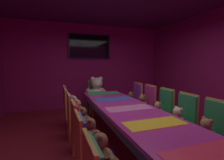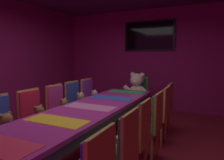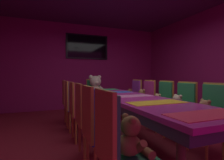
{
  "view_description": "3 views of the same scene",
  "coord_description": "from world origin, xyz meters",
  "views": [
    {
      "loc": [
        -1.15,
        -2.41,
        1.47
      ],
      "look_at": [
        0.07,
        1.03,
        1.11
      ],
      "focal_mm": 26.39,
      "sensor_mm": 36.0,
      "label": 1
    },
    {
      "loc": [
        1.62,
        -2.61,
        1.5
      ],
      "look_at": [
        -0.05,
        0.87,
        1.05
      ],
      "focal_mm": 33.53,
      "sensor_mm": 36.0,
      "label": 2
    },
    {
      "loc": [
        -1.36,
        -2.61,
        1.09
      ],
      "look_at": [
        0.04,
        0.96,
        0.99
      ],
      "focal_mm": 27.78,
      "sensor_mm": 36.0,
      "label": 3
    }
  ],
  "objects": [
    {
      "name": "wall_tv",
      "position": [
        0.0,
        3.11,
        2.05
      ],
      "size": [
        1.41,
        0.06,
        0.82
      ],
      "color": "black"
    },
    {
      "name": "chair_right_1",
      "position": [
        0.88,
        -0.83,
        0.6
      ],
      "size": [
        0.42,
        0.41,
        0.98
      ],
      "rotation": [
        0.0,
        0.0,
        3.14
      ],
      "color": "#268C4C",
      "rests_on": "ground_plane"
    },
    {
      "name": "chair_right_2",
      "position": [
        0.87,
        -0.31,
        0.6
      ],
      "size": [
        0.42,
        0.41,
        0.98
      ],
      "rotation": [
        0.0,
        0.0,
        3.14
      ],
      "color": "#268C4C",
      "rests_on": "ground_plane"
    },
    {
      "name": "banquet_table",
      "position": [
        0.0,
        0.0,
        0.66
      ],
      "size": [
        0.9,
        3.51,
        0.75
      ],
      "color": "#B22D8C",
      "rests_on": "ground_plane"
    },
    {
      "name": "chair_left_2",
      "position": [
        -0.85,
        -0.3,
        0.6
      ],
      "size": [
        0.42,
        0.41,
        0.98
      ],
      "color": "red",
      "rests_on": "ground_plane"
    },
    {
      "name": "teddy_left_5",
      "position": [
        -0.73,
        1.38,
        0.58
      ],
      "size": [
        0.23,
        0.3,
        0.28
      ],
      "color": "beige",
      "rests_on": "chair_left_5"
    },
    {
      "name": "chair_right_5",
      "position": [
        0.85,
        1.4,
        0.6
      ],
      "size": [
        0.42,
        0.41,
        0.98
      ],
      "rotation": [
        0.0,
        0.0,
        3.14
      ],
      "color": "purple",
      "rests_on": "ground_plane"
    },
    {
      "name": "teddy_left_3",
      "position": [
        -0.72,
        0.29,
        0.58
      ],
      "size": [
        0.24,
        0.31,
        0.29
      ],
      "color": "brown",
      "rests_on": "chair_left_3"
    },
    {
      "name": "teddy_left_4",
      "position": [
        -0.73,
        0.84,
        0.59
      ],
      "size": [
        0.26,
        0.33,
        0.32
      ],
      "color": "tan",
      "rests_on": "chair_left_4"
    },
    {
      "name": "teddy_right_3",
      "position": [
        0.75,
        0.26,
        0.58
      ],
      "size": [
        0.22,
        0.29,
        0.27
      ],
      "rotation": [
        0.0,
        0.0,
        3.14
      ],
      "color": "tan",
      "rests_on": "chair_right_3"
    },
    {
      "name": "ground_plane",
      "position": [
        0.0,
        0.0,
        0.0
      ],
      "size": [
        7.9,
        7.9,
        0.0
      ],
      "primitive_type": "plane",
      "color": "maroon"
    },
    {
      "name": "teddy_left_1",
      "position": [
        -0.72,
        -0.86,
        0.6
      ],
      "size": [
        0.26,
        0.34,
        0.32
      ],
      "color": "olive",
      "rests_on": "chair_left_1"
    },
    {
      "name": "chair_left_4",
      "position": [
        -0.88,
        0.84,
        0.6
      ],
      "size": [
        0.42,
        0.41,
        0.98
      ],
      "color": "#2D47B2",
      "rests_on": "ground_plane"
    },
    {
      "name": "teddy_left_2",
      "position": [
        -0.71,
        -0.3,
        0.59
      ],
      "size": [
        0.24,
        0.32,
        0.3
      ],
      "color": "brown",
      "rests_on": "chair_left_2"
    },
    {
      "name": "chair_right_4",
      "position": [
        0.89,
        0.86,
        0.6
      ],
      "size": [
        0.42,
        0.41,
        0.98
      ],
      "rotation": [
        0.0,
        0.0,
        3.14
      ],
      "color": "#CC338C",
      "rests_on": "ground_plane"
    },
    {
      "name": "teddy_right_4",
      "position": [
        0.74,
        0.86,
        0.59
      ],
      "size": [
        0.26,
        0.34,
        0.32
      ],
      "rotation": [
        0.0,
        0.0,
        3.14
      ],
      "color": "olive",
      "rests_on": "chair_right_4"
    },
    {
      "name": "chair_left_5",
      "position": [
        -0.87,
        1.38,
        0.6
      ],
      "size": [
        0.42,
        0.41,
        0.98
      ],
      "color": "purple",
      "rests_on": "ground_plane"
    },
    {
      "name": "teddy_right_1",
      "position": [
        0.73,
        -0.83,
        0.59
      ],
      "size": [
        0.24,
        0.32,
        0.3
      ],
      "rotation": [
        0.0,
        0.0,
        3.14
      ],
      "color": "#9E7247",
      "rests_on": "chair_right_1"
    },
    {
      "name": "teddy_right_2",
      "position": [
        0.72,
        -0.31,
        0.59
      ],
      "size": [
        0.26,
        0.33,
        0.31
      ],
      "rotation": [
        0.0,
        0.0,
        3.14
      ],
      "color": "beige",
      "rests_on": "chair_right_2"
    },
    {
      "name": "king_teddy_bear",
      "position": [
        0.0,
        2.13,
        0.73
      ],
      "size": [
        0.68,
        0.53,
        0.64
      ],
      "rotation": [
        0.0,
        0.0,
        -1.57
      ],
      "color": "beige",
      "rests_on": "throne_chair"
    },
    {
      "name": "wall_back",
      "position": [
        0.0,
        3.2,
        1.4
      ],
      "size": [
        5.2,
        0.12,
        2.8
      ],
      "primitive_type": "cube",
      "color": "#8C1959",
      "rests_on": "ground_plane"
    },
    {
      "name": "chair_right_3",
      "position": [
        0.89,
        0.26,
        0.6
      ],
      "size": [
        0.42,
        0.41,
        0.98
      ],
      "rotation": [
        0.0,
        0.0,
        3.14
      ],
      "color": "#268C4C",
      "rests_on": "ground_plane"
    },
    {
      "name": "teddy_right_5",
      "position": [
        0.71,
        1.4,
        0.58
      ],
      "size": [
        0.24,
        0.31,
        0.29
      ],
      "rotation": [
        0.0,
        0.0,
        3.14
      ],
      "color": "brown",
      "rests_on": "chair_right_5"
    },
    {
      "name": "chair_left_3",
      "position": [
        -0.86,
        0.29,
        0.6
      ],
      "size": [
        0.42,
        0.41,
        0.98
      ],
      "color": "#CC338C",
      "rests_on": "ground_plane"
    },
    {
      "name": "throne_chair",
      "position": [
        0.0,
        2.3,
        0.6
      ],
      "size": [
        0.41,
        0.42,
        0.98
      ],
      "rotation": [
        0.0,
        0.0,
        -1.57
      ],
      "color": "#268C4C",
      "rests_on": "ground_plane"
    }
  ]
}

